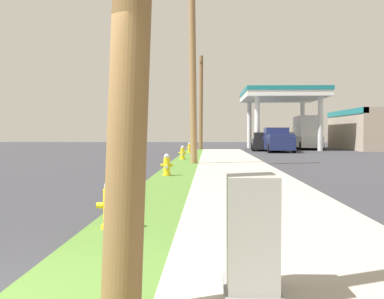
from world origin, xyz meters
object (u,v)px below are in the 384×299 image
at_px(fire_hydrant_fourth, 189,148).
at_px(car_black_by_far_pump, 263,142).
at_px(car_teal_by_near_pump, 278,140).
at_px(truck_white_at_forecourt, 307,133).
at_px(truck_tan_on_apron, 304,133).
at_px(truck_navy_at_far_bay, 278,141).
at_px(utility_cabinet, 251,239).
at_px(fire_hydrant_second, 167,166).
at_px(fire_hydrant_third, 183,153).
at_px(utility_pole_midground, 193,59).
at_px(utility_pole_background, 201,101).
at_px(fire_hydrant_nearest, 110,207).

relative_size(fire_hydrant_fourth, car_black_by_far_pump, 0.16).
height_order(car_teal_by_near_pump, truck_white_at_forecourt, truck_white_at_forecourt).
bearing_deg(truck_tan_on_apron, car_teal_by_near_pump, 119.29).
bearing_deg(truck_navy_at_far_bay, car_black_by_far_pump, 105.75).
distance_m(utility_cabinet, car_black_by_far_pump, 39.81).
bearing_deg(utility_cabinet, car_teal_by_near_pump, 82.02).
xyz_separation_m(car_black_by_far_pump, truck_white_at_forecourt, (4.55, 3.90, 0.77)).
height_order(fire_hydrant_second, truck_tan_on_apron, truck_tan_on_apron).
xyz_separation_m(utility_cabinet, car_black_by_far_pump, (4.33, 39.57, 0.11)).
bearing_deg(car_teal_by_near_pump, fire_hydrant_fourth, -116.05).
distance_m(fire_hydrant_second, fire_hydrant_third, 10.35).
distance_m(fire_hydrant_third, truck_navy_at_far_bay, 15.42).
height_order(truck_white_at_forecourt, truck_navy_at_far_bay, truck_white_at_forecourt).
bearing_deg(fire_hydrant_second, fire_hydrant_third, 90.02).
distance_m(utility_pole_midground, car_teal_by_near_pump, 32.10).
bearing_deg(car_teal_by_near_pump, fire_hydrant_second, -103.17).
bearing_deg(truck_navy_at_far_bay, truck_white_at_forecourt, 61.82).
bearing_deg(utility_pole_background, utility_pole_midground, -90.25).
height_order(car_black_by_far_pump, truck_navy_at_far_bay, truck_navy_at_far_bay).
xyz_separation_m(fire_hydrant_fourth, truck_white_at_forecourt, (10.64, 11.38, 1.04)).
relative_size(fire_hydrant_nearest, utility_cabinet, 0.69).
relative_size(fire_hydrant_third, utility_cabinet, 0.69).
xyz_separation_m(fire_hydrant_second, car_teal_by_near_pump, (8.80, 37.61, 0.28)).
bearing_deg(fire_hydrant_nearest, utility_cabinet, -58.62).
bearing_deg(truck_white_at_forecourt, car_teal_by_near_pump, 105.74).
relative_size(fire_hydrant_nearest, utility_pole_midground, 0.08).
xyz_separation_m(fire_hydrant_fourth, utility_pole_background, (0.72, 7.42, 3.81)).
bearing_deg(car_black_by_far_pump, utility_cabinet, -96.24).
bearing_deg(car_black_by_far_pump, fire_hydrant_third, -110.04).
height_order(utility_pole_midground, utility_pole_background, utility_pole_midground).
xyz_separation_m(fire_hydrant_nearest, car_teal_by_near_pump, (8.87, 47.03, 0.28)).
height_order(utility_pole_background, car_black_by_far_pump, utility_pole_background).
bearing_deg(truck_navy_at_far_bay, fire_hydrant_nearest, -101.84).
height_order(fire_hydrant_second, fire_hydrant_third, same).
distance_m(utility_pole_midground, truck_tan_on_apron, 29.10).
height_order(utility_pole_background, car_teal_by_near_pump, utility_pole_background).
xyz_separation_m(fire_hydrant_second, utility_pole_midground, (0.65, 6.85, 4.55)).
distance_m(car_black_by_far_pump, truck_tan_on_apron, 8.32).
xyz_separation_m(utility_pole_midground, utility_cabinet, (1.13, -19.31, -4.38)).
distance_m(utility_pole_background, car_black_by_far_pump, 6.43).
xyz_separation_m(fire_hydrant_second, car_black_by_far_pump, (6.11, 27.11, 0.28)).
bearing_deg(truck_tan_on_apron, utility_pole_midground, -110.78).
bearing_deg(fire_hydrant_third, car_teal_by_near_pump, 72.10).
bearing_deg(utility_pole_midground, utility_pole_background, 89.75).
bearing_deg(truck_tan_on_apron, car_black_by_far_pump, -125.36).
bearing_deg(fire_hydrant_fourth, fire_hydrant_nearest, -90.17).
xyz_separation_m(fire_hydrant_fourth, utility_pole_midground, (0.64, -12.78, 4.55)).
distance_m(fire_hydrant_second, car_teal_by_near_pump, 38.63).
distance_m(fire_hydrant_fourth, truck_navy_at_far_bay, 8.27).
height_order(utility_pole_midground, car_black_by_far_pump, utility_pole_midground).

